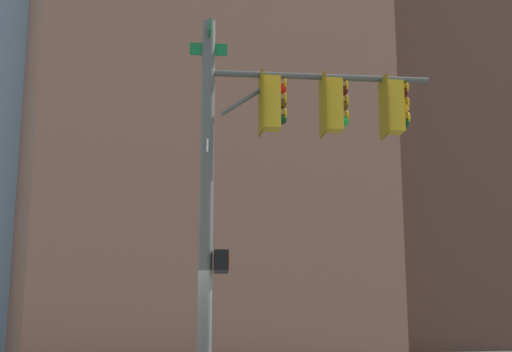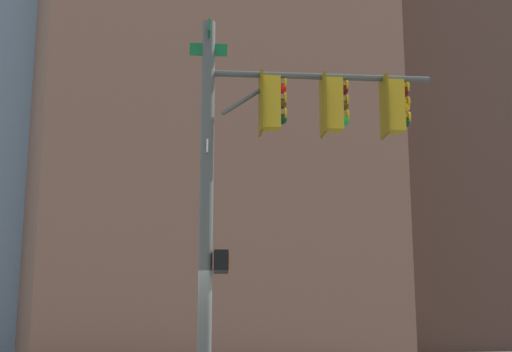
% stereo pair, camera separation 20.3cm
% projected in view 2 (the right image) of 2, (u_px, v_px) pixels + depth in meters
% --- Properties ---
extents(signal_pole_assembly, '(1.70, 4.44, 7.19)m').
position_uv_depth(signal_pole_assembly, '(275.00, 150.00, 13.21)').
color(signal_pole_assembly, '#4C514C').
rests_on(signal_pole_assembly, ground_plane).
extents(building_brick_midblock, '(20.97, 19.44, 35.72)m').
position_uv_depth(building_brick_midblock, '(356.00, 115.00, 56.66)').
color(building_brick_midblock, '#4C3328').
rests_on(building_brick_midblock, ground_plane).
extents(building_brick_farside, '(20.23, 14.69, 35.50)m').
position_uv_depth(building_brick_farside, '(28.00, 151.00, 67.79)').
color(building_brick_farside, brown).
rests_on(building_brick_farside, ground_plane).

